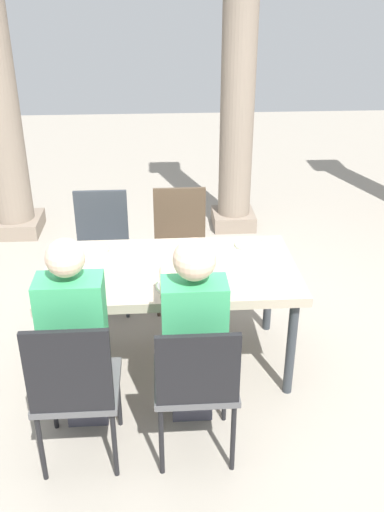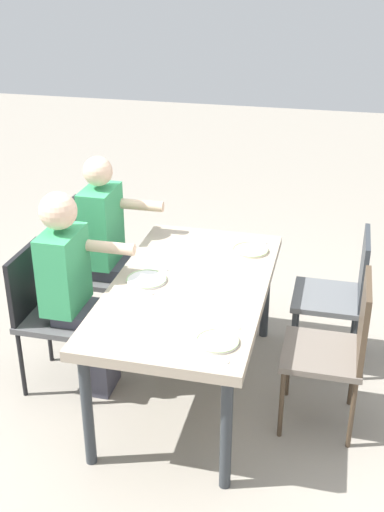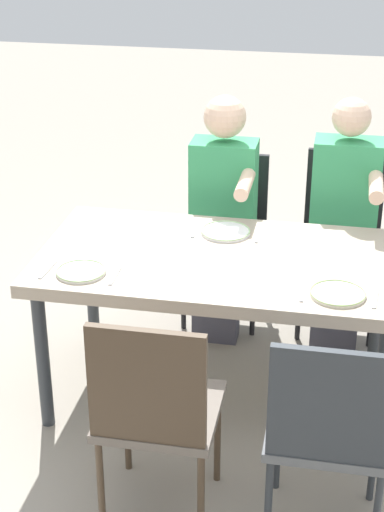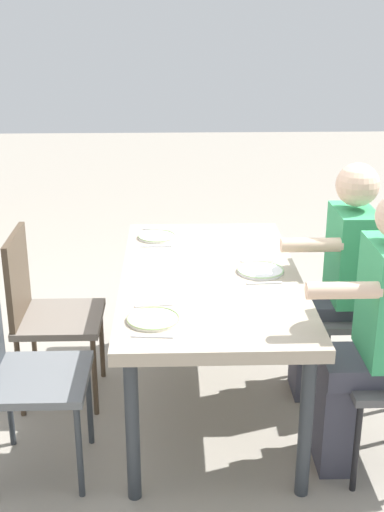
{
  "view_description": "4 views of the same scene",
  "coord_description": "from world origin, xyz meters",
  "px_view_note": "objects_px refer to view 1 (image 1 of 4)",
  "views": [
    {
      "loc": [
        -0.07,
        -3.14,
        2.4
      ],
      "look_at": [
        0.14,
        0.01,
        0.82
      ],
      "focal_mm": 38.79,
      "sensor_mm": 36.0,
      "label": 1
    },
    {
      "loc": [
        3.16,
        0.78,
        2.49
      ],
      "look_at": [
        -0.15,
        -0.02,
        0.86
      ],
      "focal_mm": 44.95,
      "sensor_mm": 36.0,
      "label": 2
    },
    {
      "loc": [
        -0.49,
        3.25,
        2.32
      ],
      "look_at": [
        0.11,
        0.09,
        0.78
      ],
      "focal_mm": 57.6,
      "sensor_mm": 36.0,
      "label": 3
    },
    {
      "loc": [
        -3.13,
        0.19,
        2.02
      ],
      "look_at": [
        -0.13,
        0.1,
        0.89
      ],
      "focal_mm": 47.54,
      "sensor_mm": 36.0,
      "label": 4
    }
  ],
  "objects_px": {
    "chair_mid_north": "(180,240)",
    "diner_woman_green": "(193,333)",
    "chair_west_south": "(75,385)",
    "diner_man_white": "(76,338)",
    "plate_1": "(175,285)",
    "chair_west_north": "(102,242)",
    "chair_mid_south": "(196,380)",
    "stone_column_centre": "(238,84)",
    "dining_table": "(171,277)",
    "plate_2": "(250,245)",
    "plate_0": "(93,250)"
  },
  "relations": [
    {
      "from": "chair_mid_north",
      "to": "diner_woman_green",
      "type": "bearing_deg",
      "value": -90.11
    },
    {
      "from": "chair_west_south",
      "to": "chair_mid_north",
      "type": "bearing_deg",
      "value": 70.17
    },
    {
      "from": "diner_woman_green",
      "to": "diner_man_white",
      "type": "distance_m",
      "value": 0.63
    },
    {
      "from": "plate_1",
      "to": "diner_man_white",
      "type": "bearing_deg",
      "value": -142.65
    },
    {
      "from": "chair_west_north",
      "to": "chair_mid_south",
      "type": "relative_size",
      "value": 1.03
    },
    {
      "from": "chair_mid_south",
      "to": "stone_column_centre",
      "type": "xyz_separation_m",
      "value": [
        0.64,
        3.2,
        0.97
      ]
    },
    {
      "from": "diner_man_white",
      "to": "plate_1",
      "type": "height_order",
      "value": "diner_man_white"
    },
    {
      "from": "diner_man_white",
      "to": "stone_column_centre",
      "type": "height_order",
      "value": "stone_column_centre"
    },
    {
      "from": "dining_table",
      "to": "plate_2",
      "type": "distance_m",
      "value": 0.63
    },
    {
      "from": "plate_1",
      "to": "dining_table",
      "type": "bearing_deg",
      "value": 93.51
    },
    {
      "from": "chair_mid_north",
      "to": "chair_mid_south",
      "type": "xyz_separation_m",
      "value": [
        -0.0,
        -1.73,
        -0.01
      ]
    },
    {
      "from": "chair_mid_south",
      "to": "stone_column_centre",
      "type": "distance_m",
      "value": 3.4
    },
    {
      "from": "chair_west_south",
      "to": "plate_1",
      "type": "distance_m",
      "value": 0.85
    },
    {
      "from": "diner_woman_green",
      "to": "diner_man_white",
      "type": "xyz_separation_m",
      "value": [
        -0.63,
        -0.0,
        -0.0
      ]
    },
    {
      "from": "diner_woman_green",
      "to": "plate_2",
      "type": "bearing_deg",
      "value": 63.97
    },
    {
      "from": "chair_mid_north",
      "to": "stone_column_centre",
      "type": "xyz_separation_m",
      "value": [
        0.64,
        1.47,
        0.96
      ]
    },
    {
      "from": "chair_west_north",
      "to": "plate_1",
      "type": "distance_m",
      "value": 1.26
    },
    {
      "from": "chair_west_south",
      "to": "stone_column_centre",
      "type": "distance_m",
      "value": 3.58
    },
    {
      "from": "diner_man_white",
      "to": "plate_2",
      "type": "bearing_deg",
      "value": 41.07
    },
    {
      "from": "diner_man_white",
      "to": "chair_mid_south",
      "type": "bearing_deg",
      "value": -17.03
    },
    {
      "from": "chair_mid_south",
      "to": "plate_0",
      "type": "distance_m",
      "value": 1.31
    },
    {
      "from": "diner_man_white",
      "to": "chair_west_south",
      "type": "bearing_deg",
      "value": -89.14
    },
    {
      "from": "dining_table",
      "to": "diner_man_white",
      "type": "xyz_separation_m",
      "value": [
        -0.53,
        -0.67,
        0.01
      ]
    },
    {
      "from": "chair_west_south",
      "to": "plate_2",
      "type": "xyz_separation_m",
      "value": [
        1.08,
        1.15,
        0.22
      ]
    },
    {
      "from": "plate_1",
      "to": "plate_2",
      "type": "bearing_deg",
      "value": 44.42
    },
    {
      "from": "dining_table",
      "to": "chair_west_south",
      "type": "xyz_separation_m",
      "value": [
        -0.53,
        -0.87,
        -0.14
      ]
    },
    {
      "from": "chair_west_south",
      "to": "chair_mid_north",
      "type": "height_order",
      "value": "chair_west_south"
    },
    {
      "from": "stone_column_centre",
      "to": "chair_west_south",
      "type": "bearing_deg",
      "value": -111.51
    },
    {
      "from": "plate_1",
      "to": "plate_2",
      "type": "relative_size",
      "value": 1.09
    },
    {
      "from": "diner_woman_green",
      "to": "stone_column_centre",
      "type": "bearing_deg",
      "value": 77.96
    },
    {
      "from": "stone_column_centre",
      "to": "plate_0",
      "type": "bearing_deg",
      "value": -121.43
    },
    {
      "from": "chair_west_south",
      "to": "plate_1",
      "type": "bearing_deg",
      "value": 48.65
    },
    {
      "from": "stone_column_centre",
      "to": "plate_2",
      "type": "height_order",
      "value": "stone_column_centre"
    },
    {
      "from": "chair_mid_north",
      "to": "chair_mid_south",
      "type": "relative_size",
      "value": 1.04
    },
    {
      "from": "chair_west_south",
      "to": "chair_mid_south",
      "type": "xyz_separation_m",
      "value": [
        0.63,
        0.01,
        -0.01
      ]
    },
    {
      "from": "chair_mid_south",
      "to": "plate_0",
      "type": "relative_size",
      "value": 3.95
    },
    {
      "from": "plate_0",
      "to": "diner_man_white",
      "type": "bearing_deg",
      "value": -90.36
    },
    {
      "from": "chair_west_south",
      "to": "plate_2",
      "type": "distance_m",
      "value": 1.59
    },
    {
      "from": "dining_table",
      "to": "chair_west_north",
      "type": "relative_size",
      "value": 1.76
    },
    {
      "from": "dining_table",
      "to": "chair_mid_north",
      "type": "relative_size",
      "value": 1.74
    },
    {
      "from": "chair_west_north",
      "to": "stone_column_centre",
      "type": "distance_m",
      "value": 2.16
    },
    {
      "from": "diner_man_white",
      "to": "plate_0",
      "type": "bearing_deg",
      "value": 89.64
    },
    {
      "from": "chair_mid_south",
      "to": "dining_table",
      "type": "bearing_deg",
      "value": 96.56
    },
    {
      "from": "plate_2",
      "to": "diner_woman_green",
      "type": "bearing_deg",
      "value": -116.03
    },
    {
      "from": "diner_man_white",
      "to": "dining_table",
      "type": "bearing_deg",
      "value": 51.62
    },
    {
      "from": "dining_table",
      "to": "diner_woman_green",
      "type": "bearing_deg",
      "value": -81.78
    },
    {
      "from": "chair_west_south",
      "to": "diner_woman_green",
      "type": "relative_size",
      "value": 0.74
    },
    {
      "from": "plate_1",
      "to": "chair_mid_north",
      "type": "bearing_deg",
      "value": 85.73
    },
    {
      "from": "plate_2",
      "to": "chair_west_south",
      "type": "bearing_deg",
      "value": -133.38
    },
    {
      "from": "chair_west_north",
      "to": "plate_2",
      "type": "height_order",
      "value": "chair_west_north"
    }
  ]
}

